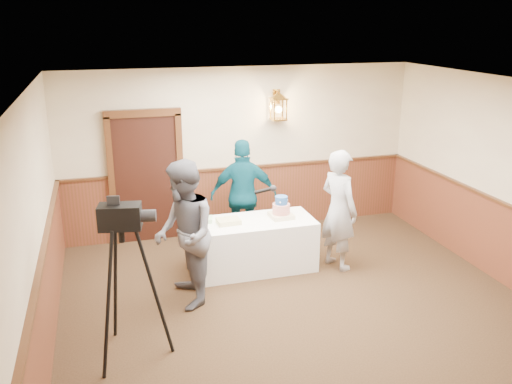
# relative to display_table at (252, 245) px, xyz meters

# --- Properties ---
(ground) EXTENTS (7.00, 7.00, 0.00)m
(ground) POSITION_rel_display_table_xyz_m (0.26, -1.90, -0.38)
(ground) COLOR #301F12
(ground) RESTS_ON ground
(room_shell) EXTENTS (6.02, 7.02, 2.81)m
(room_shell) POSITION_rel_display_table_xyz_m (0.21, -1.45, 1.15)
(room_shell) COLOR #C6B095
(room_shell) RESTS_ON ground
(display_table) EXTENTS (1.80, 0.80, 0.75)m
(display_table) POSITION_rel_display_table_xyz_m (0.00, 0.00, 0.00)
(display_table) COLOR white
(display_table) RESTS_ON ground
(tiered_cake) EXTENTS (0.34, 0.34, 0.33)m
(tiered_cake) POSITION_rel_display_table_xyz_m (0.45, 0.01, 0.50)
(tiered_cake) COLOR beige
(tiered_cake) RESTS_ON display_table
(sheet_cake_yellow) EXTENTS (0.33, 0.26, 0.07)m
(sheet_cake_yellow) POSITION_rel_display_table_xyz_m (-0.35, -0.00, 0.41)
(sheet_cake_yellow) COLOR #D3D981
(sheet_cake_yellow) RESTS_ON display_table
(sheet_cake_green) EXTENTS (0.30, 0.26, 0.06)m
(sheet_cake_green) POSITION_rel_display_table_xyz_m (-0.68, 0.17, 0.41)
(sheet_cake_green) COLOR #A5E19E
(sheet_cake_green) RESTS_ON display_table
(interviewer) EXTENTS (1.52, 0.93, 1.90)m
(interviewer) POSITION_rel_display_table_xyz_m (-1.09, -0.74, 0.58)
(interviewer) COLOR #585962
(interviewer) RESTS_ON ground
(baker) EXTENTS (0.63, 0.76, 1.79)m
(baker) POSITION_rel_display_table_xyz_m (1.23, -0.28, 0.52)
(baker) COLOR #A0A1A6
(baker) RESTS_ON ground
(assistant_p) EXTENTS (1.11, 0.62, 1.78)m
(assistant_p) POSITION_rel_display_table_xyz_m (0.08, 0.76, 0.52)
(assistant_p) COLOR #09404F
(assistant_p) RESTS_ON ground
(tv_camera_rig) EXTENTS (0.69, 0.64, 1.75)m
(tv_camera_rig) POSITION_rel_display_table_xyz_m (-1.88, -1.69, 0.41)
(tv_camera_rig) COLOR black
(tv_camera_rig) RESTS_ON ground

